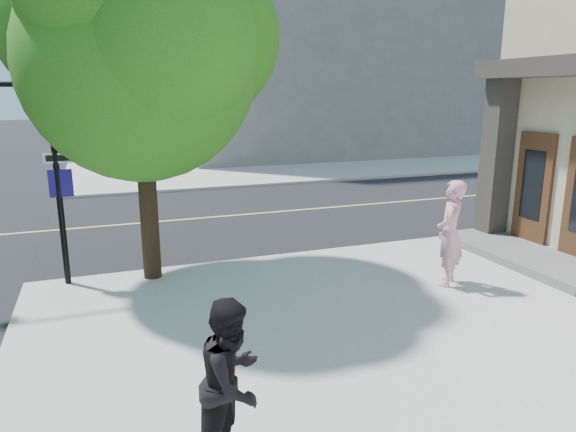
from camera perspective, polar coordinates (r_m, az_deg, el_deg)
name	(u,v)px	position (r m, az deg, el deg)	size (l,w,h in m)	color
ground	(80,282)	(11.19, -22.04, -6.82)	(140.00, 140.00, 0.00)	black
road_ew	(84,228)	(15.51, -21.67, -1.24)	(140.00, 9.00, 0.01)	black
sidewalk_ne	(304,148)	(34.75, 1.78, 7.51)	(29.00, 25.00, 0.12)	#ADACA2
filler_ne	(309,38)	(35.38, 2.34, 19.06)	(18.00, 16.00, 14.00)	slate
man_on_phone	(450,233)	(10.14, 17.49, -1.84)	(0.73, 0.48, 2.01)	pink
pedestrian	(233,382)	(5.24, -6.13, -17.85)	(0.84, 0.65, 1.72)	black
street_tree	(144,36)	(10.15, -15.62, 18.68)	(5.34, 4.86, 7.09)	black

